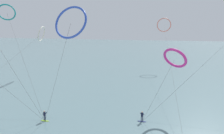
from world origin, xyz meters
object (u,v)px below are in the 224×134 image
(surfer_navy, at_px, (142,117))
(kite_cobalt, at_px, (71,22))
(kite_magenta, at_px, (175,58))
(kite_teal, at_px, (7,12))
(kite_ivory, at_px, (41,34))
(kite_coral, at_px, (164,25))
(surfer_lime, at_px, (45,116))

(surfer_navy, distance_m, kite_cobalt, 17.43)
(kite_magenta, bearing_deg, kite_teal, 25.61)
(kite_ivory, height_order, kite_coral, kite_coral)
(surfer_lime, distance_m, kite_cobalt, 14.99)
(surfer_lime, bearing_deg, kite_magenta, -134.76)
(surfer_navy, distance_m, kite_teal, 35.96)
(surfer_lime, bearing_deg, surfer_navy, -144.00)
(surfer_navy, relative_size, kite_coral, 0.03)
(kite_magenta, bearing_deg, kite_cobalt, 60.79)
(surfer_navy, height_order, kite_ivory, kite_ivory)
(surfer_lime, bearing_deg, kite_teal, -14.63)
(kite_ivory, xyz_separation_m, kite_coral, (34.91, 19.41, 2.66))
(kite_cobalt, bearing_deg, kite_teal, 157.23)
(kite_coral, xyz_separation_m, kite_teal, (-33.78, -32.89, 2.44))
(kite_magenta, relative_size, kite_teal, 0.58)
(surfer_lime, bearing_deg, kite_cobalt, -153.86)
(surfer_lime, height_order, kite_ivory, kite_ivory)
(kite_ivory, distance_m, kite_teal, 14.46)
(surfer_navy, distance_m, kite_magenta, 10.73)
(kite_ivory, xyz_separation_m, kite_magenta, (36.32, -17.66, -2.96))
(kite_ivory, bearing_deg, surfer_navy, 41.13)
(kite_magenta, xyz_separation_m, kite_teal, (-35.19, 4.18, 8.07))
(kite_teal, bearing_deg, surfer_navy, -67.30)
(kite_ivory, relative_size, kite_coral, 0.67)
(surfer_lime, xyz_separation_m, kite_teal, (-16.04, 12.18, 16.68))
(kite_coral, bearing_deg, kite_ivory, -151.90)
(surfer_lime, bearing_deg, kite_ivory, -33.64)
(kite_teal, bearing_deg, surfer_lime, -88.68)
(kite_ivory, bearing_deg, kite_cobalt, 27.12)
(surfer_navy, height_order, kite_magenta, kite_magenta)
(surfer_navy, bearing_deg, kite_magenta, 179.37)
(kite_cobalt, height_order, kite_coral, kite_coral)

